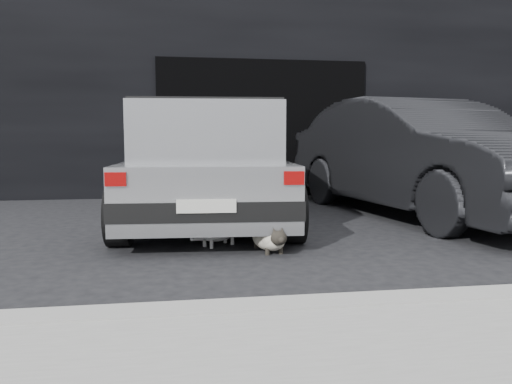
{
  "coord_description": "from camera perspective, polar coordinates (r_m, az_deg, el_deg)",
  "views": [
    {
      "loc": [
        -0.62,
        -5.5,
        1.11
      ],
      "look_at": [
        0.14,
        -0.64,
        0.59
      ],
      "focal_mm": 35.0,
      "sensor_mm": 36.0,
      "label": 1
    }
  ],
  "objects": [
    {
      "name": "ground",
      "position": [
        5.64,
        -2.43,
        -5.26
      ],
      "size": [
        80.0,
        80.0,
        0.0
      ],
      "primitive_type": "plane",
      "color": "black",
      "rests_on": "ground"
    },
    {
      "name": "building_facade",
      "position": [
        11.69,
        -0.89,
        12.95
      ],
      "size": [
        34.0,
        4.0,
        5.0
      ],
      "primitive_type": "cube",
      "color": "black",
      "rests_on": "ground"
    },
    {
      "name": "garage_opening",
      "position": [
        9.62,
        0.8,
        7.25
      ],
      "size": [
        4.0,
        0.1,
        2.6
      ],
      "primitive_type": "cube",
      "color": "black",
      "rests_on": "ground"
    },
    {
      "name": "curb",
      "position": [
        3.48,
        19.75,
        -11.87
      ],
      "size": [
        18.0,
        0.25,
        0.12
      ],
      "primitive_type": "cube",
      "color": "gray",
      "rests_on": "ground"
    },
    {
      "name": "silver_hatchback",
      "position": [
        6.59,
        -5.56,
        3.75
      ],
      "size": [
        2.3,
        4.3,
        1.54
      ],
      "rotation": [
        0.0,
        0.0,
        -0.07
      ],
      "color": "#A7A9AC",
      "rests_on": "ground"
    },
    {
      "name": "second_car",
      "position": [
        7.6,
        18.36,
        3.83
      ],
      "size": [
        2.65,
        5.39,
        1.7
      ],
      "primitive_type": "imported",
      "rotation": [
        0.0,
        0.0,
        0.17
      ],
      "color": "black",
      "rests_on": "ground"
    },
    {
      "name": "cat_siamese",
      "position": [
        4.93,
        1.61,
        -5.39
      ],
      "size": [
        0.37,
        0.81,
        0.29
      ],
      "rotation": [
        0.0,
        0.0,
        3.32
      ],
      "color": "beige",
      "rests_on": "ground"
    },
    {
      "name": "cat_white",
      "position": [
        5.24,
        -4.02,
        -4.4
      ],
      "size": [
        0.58,
        0.48,
        0.32
      ],
      "rotation": [
        0.0,
        0.0,
        -0.99
      ],
      "color": "silver",
      "rests_on": "ground"
    }
  ]
}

